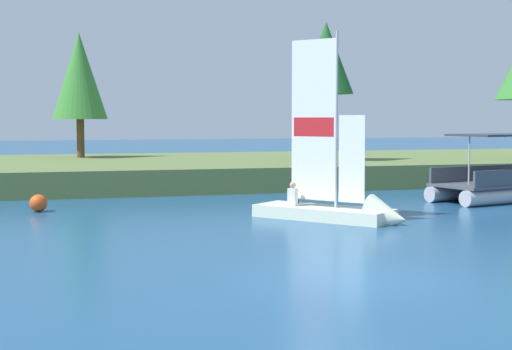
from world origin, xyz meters
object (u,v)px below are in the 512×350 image
at_px(sailboat, 348,208).
at_px(pontoon_boat, 500,184).
at_px(shoreline_tree_left, 79,76).
at_px(channel_buoy, 38,203).
at_px(shoreline_tree_midleft, 326,60).

relative_size(sailboat, pontoon_boat, 1.06).
distance_m(shoreline_tree_left, pontoon_boat, 22.43).
relative_size(sailboat, channel_buoy, 10.72).
bearing_deg(pontoon_boat, channel_buoy, 161.33).
height_order(shoreline_tree_midleft, sailboat, shoreline_tree_midleft).
height_order(shoreline_tree_midleft, pontoon_boat, shoreline_tree_midleft).
bearing_deg(sailboat, channel_buoy, -158.73).
height_order(pontoon_boat, channel_buoy, pontoon_boat).
bearing_deg(pontoon_boat, sailboat, -168.80).
bearing_deg(channel_buoy, shoreline_tree_left, 82.09).
distance_m(sailboat, pontoon_boat, 8.78).
distance_m(sailboat, channel_buoy, 10.55).
relative_size(pontoon_boat, channel_buoy, 10.11).
distance_m(shoreline_tree_midleft, sailboat, 15.28).
relative_size(shoreline_tree_midleft, pontoon_boat, 1.14).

